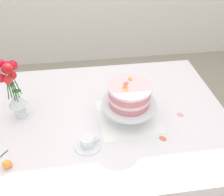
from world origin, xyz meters
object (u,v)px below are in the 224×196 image
Objects in this scene: dining_table at (102,128)px; layer_cake at (129,94)px; teacup at (88,142)px; fallen_rose at (7,164)px; cake_stand at (129,105)px; flower_vase at (14,90)px.

dining_table is 0.29m from layer_cake.
teacup is 1.10× the size of fallen_rose.
fallen_rose is at bearing -157.62° from layer_cake.
fallen_rose is (-0.59, -0.24, -0.06)m from cake_stand.
cake_stand is at bearing -23.63° from layer_cake.
flower_vase is at bearing 171.84° from cake_stand.
layer_cake is 0.59m from flower_vase.
flower_vase reaches higher than teacup.
cake_stand is 0.29m from teacup.
teacup reaches higher than fallen_rose.
fallen_rose is at bearing -168.59° from teacup.
dining_table is at bearing 64.96° from teacup.
teacup is at bearing 11.41° from fallen_rose.
dining_table is at bearing 173.36° from cake_stand.
cake_stand reaches higher than fallen_rose.
layer_cake is 0.32m from teacup.
teacup is (-0.09, -0.19, 0.11)m from dining_table.
dining_table is 0.24m from teacup.
flower_vase reaches higher than cake_stand.
teacup is at bearing -115.04° from dining_table.
dining_table is at bearing -8.66° from flower_vase.
dining_table is 10.77× the size of teacup.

